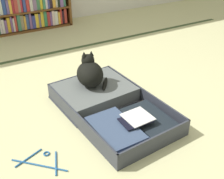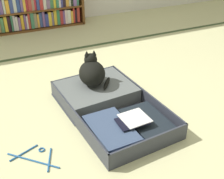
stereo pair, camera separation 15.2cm
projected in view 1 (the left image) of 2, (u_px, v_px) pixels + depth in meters
ground_plane at (115, 121)px, 2.12m from camera, size 10.00×10.00×0.00m
tatami_border at (51, 53)px, 3.15m from camera, size 4.80×0.05×0.00m
bookshelf at (22, 2)px, 3.61m from camera, size 1.18×0.26×0.72m
open_suitcase at (107, 105)px, 2.21m from camera, size 0.67×1.02×0.13m
black_cat at (90, 73)px, 2.28m from camera, size 0.29×0.31×0.26m
clothes_hanger at (42, 161)px, 1.77m from camera, size 0.27×0.26×0.01m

